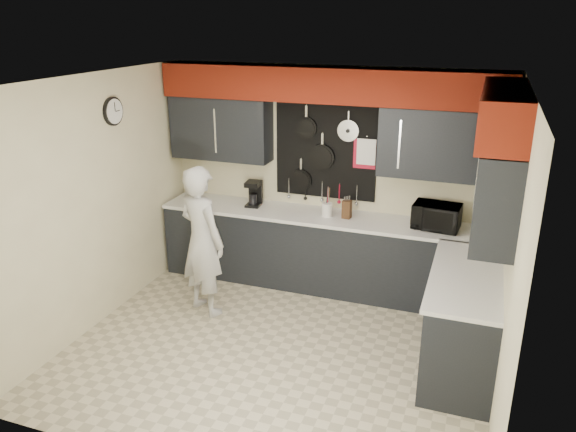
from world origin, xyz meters
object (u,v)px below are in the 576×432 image
at_px(knife_block, 347,209).
at_px(microwave, 436,216).
at_px(person, 202,241).
at_px(utensil_crock, 327,210).
at_px(coffee_maker, 254,193).

bearing_deg(knife_block, microwave, 5.38).
xyz_separation_m(knife_block, person, (-1.34, -1.00, -0.19)).
height_order(microwave, utensil_crock, microwave).
relative_size(knife_block, coffee_maker, 0.68).
distance_m(coffee_maker, person, 1.11).
relative_size(microwave, knife_block, 2.36).
relative_size(utensil_crock, coffee_maker, 0.51).
bearing_deg(knife_block, person, -138.48).
height_order(microwave, knife_block, microwave).
bearing_deg(microwave, coffee_maker, -176.34).
relative_size(coffee_maker, person, 0.19).
height_order(coffee_maker, person, person).
relative_size(microwave, coffee_maker, 1.61).
relative_size(microwave, utensil_crock, 3.15).
distance_m(microwave, knife_block, 1.00).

